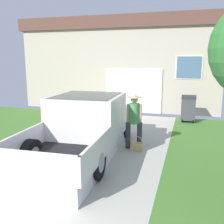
{
  "coord_description": "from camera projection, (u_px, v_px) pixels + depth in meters",
  "views": [
    {
      "loc": [
        3.12,
        -3.05,
        2.66
      ],
      "look_at": [
        0.97,
        4.12,
        1.13
      ],
      "focal_mm": 41.37,
      "sensor_mm": 36.0,
      "label": 1
    }
  ],
  "objects": [
    {
      "name": "house_with_garage",
      "position": [
        129.0,
        63.0,
        16.27
      ],
      "size": [
        10.82,
        7.2,
        4.8
      ],
      "color": "#BBAF99",
      "rests_on": "ground"
    },
    {
      "name": "pickup_truck",
      "position": [
        87.0,
        126.0,
        7.59
      ],
      "size": [
        2.24,
        5.41,
        1.65
      ],
      "rotation": [
        0.0,
        0.0,
        0.05
      ],
      "color": "white",
      "rests_on": "ground"
    },
    {
      "name": "person_with_hat",
      "position": [
        134.0,
        118.0,
        7.69
      ],
      "size": [
        0.49,
        0.46,
        1.68
      ],
      "rotation": [
        0.0,
        0.0,
        -2.94
      ],
      "color": "#333842",
      "rests_on": "ground"
    },
    {
      "name": "handbag",
      "position": [
        137.0,
        146.0,
        7.64
      ],
      "size": [
        0.35,
        0.22,
        0.44
      ],
      "color": "tan",
      "rests_on": "ground"
    },
    {
      "name": "wheeled_trash_bin",
      "position": [
        188.0,
        108.0,
        11.14
      ],
      "size": [
        0.6,
        0.72,
        1.12
      ],
      "color": "#424247",
      "rests_on": "ground"
    }
  ]
}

